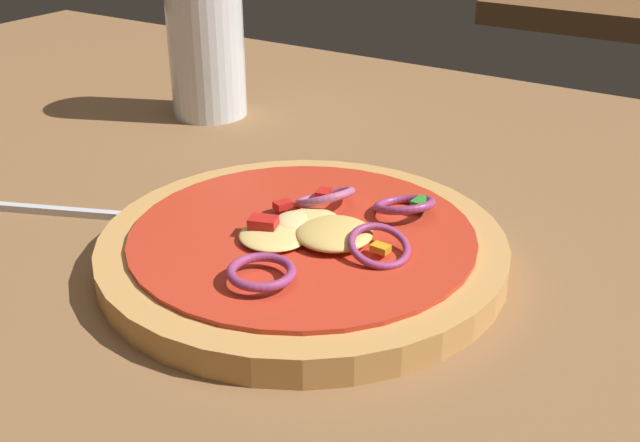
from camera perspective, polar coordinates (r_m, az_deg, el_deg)
dining_table at (r=0.48m, az=-5.72°, el=-5.60°), size 1.46×0.99×0.04m
pizza at (r=0.47m, az=-1.21°, el=-1.89°), size 0.25×0.25×0.04m
fork at (r=0.56m, az=-16.27°, el=0.50°), size 0.16×0.07×0.01m
beer_glass at (r=0.74m, az=-8.46°, el=12.45°), size 0.07×0.07×0.14m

